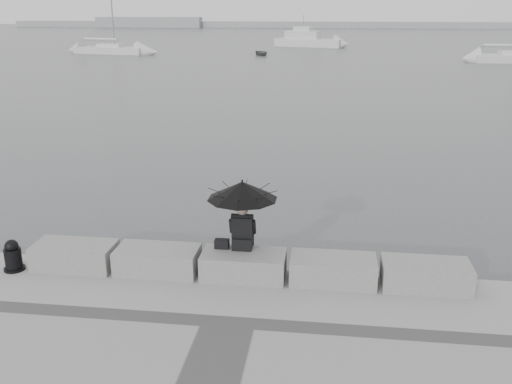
# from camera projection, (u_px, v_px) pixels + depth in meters

# --- Properties ---
(ground) EXTENTS (360.00, 360.00, 0.00)m
(ground) POSITION_uv_depth(u_px,v_px,m) (247.00, 289.00, 11.58)
(ground) COLOR #444749
(ground) RESTS_ON ground
(stone_block_far_left) EXTENTS (1.60, 0.80, 0.50)m
(stone_block_far_left) POSITION_uv_depth(u_px,v_px,m) (75.00, 256.00, 11.34)
(stone_block_far_left) COLOR slate
(stone_block_far_left) RESTS_ON promenade
(stone_block_left) EXTENTS (1.60, 0.80, 0.50)m
(stone_block_left) POSITION_uv_depth(u_px,v_px,m) (158.00, 260.00, 11.13)
(stone_block_left) COLOR slate
(stone_block_left) RESTS_ON promenade
(stone_block_centre) EXTENTS (1.60, 0.80, 0.50)m
(stone_block_centre) POSITION_uv_depth(u_px,v_px,m) (244.00, 265.00, 10.92)
(stone_block_centre) COLOR slate
(stone_block_centre) RESTS_ON promenade
(stone_block_right) EXTENTS (1.60, 0.80, 0.50)m
(stone_block_right) POSITION_uv_depth(u_px,v_px,m) (333.00, 270.00, 10.71)
(stone_block_right) COLOR slate
(stone_block_right) RESTS_ON promenade
(stone_block_far_right) EXTENTS (1.60, 0.80, 0.50)m
(stone_block_far_right) POSITION_uv_depth(u_px,v_px,m) (426.00, 275.00, 10.51)
(stone_block_far_right) COLOR slate
(stone_block_far_right) RESTS_ON promenade
(seated_person) EXTENTS (1.35, 1.35, 1.39)m
(seated_person) POSITION_uv_depth(u_px,v_px,m) (242.00, 197.00, 10.75)
(seated_person) COLOR black
(seated_person) RESTS_ON stone_block_centre
(bag) EXTENTS (0.28, 0.16, 0.18)m
(bag) POSITION_uv_depth(u_px,v_px,m) (222.00, 244.00, 11.05)
(bag) COLOR black
(bag) RESTS_ON stone_block_centre
(mooring_bollard) EXTENTS (0.41, 0.41, 0.65)m
(mooring_bollard) POSITION_uv_depth(u_px,v_px,m) (13.00, 257.00, 11.20)
(mooring_bollard) COLOR black
(mooring_bollard) RESTS_ON promenade
(distant_landmass) EXTENTS (180.00, 8.00, 2.80)m
(distant_landmass) POSITION_uv_depth(u_px,v_px,m) (298.00, 24.00, 158.02)
(distant_landmass) COLOR #949699
(distant_landmass) RESTS_ON ground
(sailboat_left) EXTENTS (9.30, 4.02, 12.90)m
(sailboat_left) POSITION_uv_depth(u_px,v_px,m) (111.00, 50.00, 69.80)
(sailboat_left) COLOR silver
(sailboat_left) RESTS_ON ground
(sailboat_right) EXTENTS (7.52, 2.49, 12.90)m
(sailboat_right) POSITION_uv_depth(u_px,v_px,m) (512.00, 57.00, 58.70)
(sailboat_right) COLOR silver
(sailboat_right) RESTS_ON ground
(motor_cruiser) EXTENTS (10.25, 5.82, 4.50)m
(motor_cruiser) POSITION_uv_depth(u_px,v_px,m) (309.00, 40.00, 82.15)
(motor_cruiser) COLOR silver
(motor_cruiser) RESTS_ON ground
(dinghy) EXTENTS (3.49, 2.32, 0.55)m
(dinghy) POSITION_uv_depth(u_px,v_px,m) (261.00, 53.00, 67.96)
(dinghy) COLOR slate
(dinghy) RESTS_ON ground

